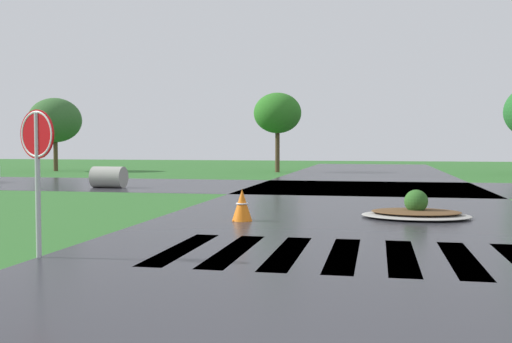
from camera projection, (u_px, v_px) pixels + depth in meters
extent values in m
cube|color=#2B2B30|center=(354.00, 222.00, 13.53)|extent=(9.30, 80.00, 0.01)
cube|color=#2B2B30|center=(364.00, 188.00, 24.13)|extent=(90.00, 8.37, 0.01)
cube|color=white|center=(182.00, 249.00, 10.04)|extent=(0.45, 3.14, 0.01)
cube|color=white|center=(234.00, 250.00, 9.86)|extent=(0.45, 3.14, 0.01)
cube|color=white|center=(288.00, 252.00, 9.68)|extent=(0.45, 3.14, 0.01)
cube|color=white|center=(343.00, 254.00, 9.50)|extent=(0.45, 3.14, 0.01)
cube|color=white|center=(401.00, 257.00, 9.32)|extent=(0.45, 3.14, 0.01)
cube|color=white|center=(462.00, 259.00, 9.14)|extent=(0.45, 3.14, 0.01)
cylinder|color=#B2B5BA|center=(38.00, 186.00, 9.21)|extent=(0.08, 0.08, 2.24)
cylinder|color=red|center=(37.00, 134.00, 9.17)|extent=(0.72, 0.28, 0.76)
torus|color=white|center=(37.00, 134.00, 9.17)|extent=(0.70, 0.29, 0.73)
ellipsoid|color=#9E9B93|center=(416.00, 215.00, 14.23)|extent=(2.57, 1.89, 0.12)
ellipsoid|color=brown|center=(416.00, 212.00, 14.23)|extent=(2.11, 1.55, 0.10)
sphere|color=#2D6023|center=(416.00, 201.00, 14.22)|extent=(0.56, 0.56, 0.56)
cylinder|color=#9E9B93|center=(109.00, 177.00, 24.10)|extent=(1.36, 0.92, 0.86)
cone|color=orange|center=(242.00, 205.00, 13.65)|extent=(0.47, 0.47, 0.73)
torus|color=white|center=(242.00, 203.00, 13.65)|extent=(0.29, 0.29, 0.04)
cube|color=orange|center=(242.00, 220.00, 13.67)|extent=(0.36, 0.36, 0.03)
cylinder|color=#4C3823|center=(56.00, 155.00, 39.09)|extent=(0.28, 0.28, 2.15)
ellipsoid|color=#325F2C|center=(55.00, 120.00, 38.98)|extent=(3.41, 3.41, 2.90)
cylinder|color=#4C3823|center=(277.00, 151.00, 37.58)|extent=(0.28, 0.28, 2.68)
ellipsoid|color=#2C7121|center=(277.00, 113.00, 37.47)|extent=(3.00, 3.00, 2.55)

